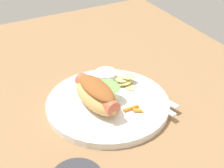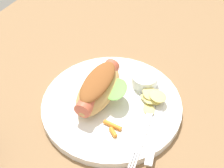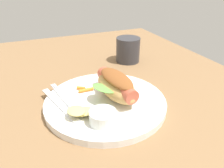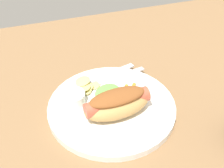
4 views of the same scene
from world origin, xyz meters
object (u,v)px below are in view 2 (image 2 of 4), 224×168
at_px(knife, 155,130).
at_px(carrot_garnish, 113,128).
at_px(chips_pile, 152,98).
at_px(fork, 143,133).
at_px(plate, 112,105).
at_px(hot_dog, 99,88).
at_px(sauce_ramekin, 145,80).

height_order(knife, carrot_garnish, carrot_garnish).
height_order(knife, chips_pile, chips_pile).
distance_m(knife, chips_pile, 0.07).
height_order(fork, chips_pile, chips_pile).
relative_size(plate, knife, 1.76).
relative_size(hot_dog, fork, 0.97).
relative_size(hot_dog, chips_pile, 2.06).
relative_size(plate, chips_pile, 3.89).
xyz_separation_m(knife, carrot_garnish, (0.04, -0.07, 0.00)).
relative_size(knife, chips_pile, 2.21).
xyz_separation_m(plate, fork, (0.04, 0.09, 0.01)).
bearing_deg(plate, carrot_garnish, 31.06).
relative_size(sauce_ramekin, chips_pile, 0.75).
bearing_deg(hot_dog, carrot_garnish, 43.42).
bearing_deg(carrot_garnish, fork, 109.98).
height_order(hot_dog, fork, hot_dog).
bearing_deg(carrot_garnish, plate, -148.94).
xyz_separation_m(plate, sauce_ramekin, (-0.08, 0.03, 0.02)).
height_order(sauce_ramekin, fork, sauce_ramekin).
bearing_deg(hot_dog, sauce_ramekin, 136.48).
bearing_deg(hot_dog, fork, 67.76).
relative_size(plate, hot_dog, 1.89).
relative_size(chips_pile, carrot_garnish, 1.90).
bearing_deg(hot_dog, knife, 76.23).
bearing_deg(plate, hot_dog, -84.76).
distance_m(fork, knife, 0.02).
bearing_deg(fork, knife, 125.13).
relative_size(sauce_ramekin, carrot_garnish, 1.42).
bearing_deg(plate, sauce_ramekin, 155.93).
distance_m(fork, carrot_garnish, 0.06).
distance_m(hot_dog, carrot_garnish, 0.09).
height_order(sauce_ramekin, carrot_garnish, sauce_ramekin).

